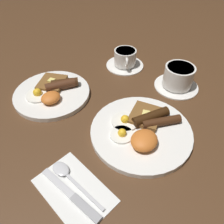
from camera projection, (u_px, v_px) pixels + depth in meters
The scene contains 8 objects.
ground_plane at pixel (141, 133), 0.60m from camera, with size 3.00×3.00×0.00m, color #4C301C.
breakfast_plate_near at pixel (142, 130), 0.59m from camera, with size 0.28×0.28×0.05m.
breakfast_plate_far at pixel (53, 92), 0.71m from camera, with size 0.24×0.24×0.04m.
teacup_near at pixel (178, 78), 0.73m from camera, with size 0.15×0.15×0.08m.
teacup_far at pixel (125, 59), 0.83m from camera, with size 0.14×0.14×0.07m.
napkin at pixel (74, 190), 0.48m from camera, with size 0.11×0.18×0.01m, color white.
knife at pixel (73, 196), 0.46m from camera, with size 0.02×0.17×0.01m.
spoon at pixel (66, 174), 0.50m from camera, with size 0.03×0.17×0.01m.
Camera 1 is at (-0.35, -0.19, 0.46)m, focal length 35.00 mm.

